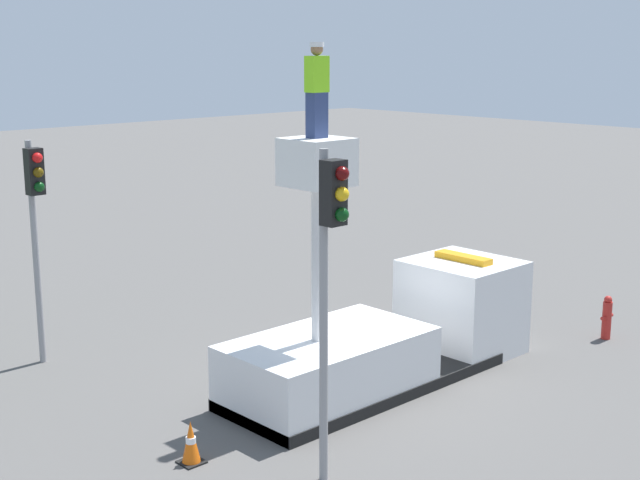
{
  "coord_description": "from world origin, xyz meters",
  "views": [
    {
      "loc": [
        -12.74,
        -12.08,
        6.96
      ],
      "look_at": [
        -2.45,
        -1.19,
        3.68
      ],
      "focal_mm": 50.0,
      "sensor_mm": 36.0,
      "label": 1
    }
  ],
  "objects_px": {
    "worker": "(317,90)",
    "traffic_light_pole": "(330,253)",
    "traffic_cone_rear": "(191,443)",
    "traffic_light_across": "(36,208)",
    "bucket_truck": "(388,336)",
    "fire_hydrant": "(607,318)"
  },
  "relations": [
    {
      "from": "worker",
      "to": "traffic_light_pole",
      "type": "height_order",
      "value": "worker"
    },
    {
      "from": "worker",
      "to": "traffic_cone_rear",
      "type": "distance_m",
      "value": 6.68
    },
    {
      "from": "worker",
      "to": "traffic_light_pole",
      "type": "relative_size",
      "value": 0.32
    },
    {
      "from": "traffic_light_pole",
      "to": "traffic_light_across",
      "type": "xyz_separation_m",
      "value": [
        -0.73,
        8.37,
        -0.31
      ]
    },
    {
      "from": "worker",
      "to": "bucket_truck",
      "type": "bearing_deg",
      "value": 0.0
    },
    {
      "from": "bucket_truck",
      "to": "traffic_light_pole",
      "type": "relative_size",
      "value": 1.37
    },
    {
      "from": "fire_hydrant",
      "to": "traffic_light_pole",
      "type": "bearing_deg",
      "value": -176.33
    },
    {
      "from": "traffic_light_across",
      "to": "fire_hydrant",
      "type": "bearing_deg",
      "value": -35.96
    },
    {
      "from": "bucket_truck",
      "to": "traffic_light_across",
      "type": "height_order",
      "value": "bucket_truck"
    },
    {
      "from": "traffic_light_pole",
      "to": "traffic_light_across",
      "type": "relative_size",
      "value": 1.09
    },
    {
      "from": "worker",
      "to": "traffic_cone_rear",
      "type": "bearing_deg",
      "value": -173.17
    },
    {
      "from": "traffic_light_across",
      "to": "traffic_light_pole",
      "type": "bearing_deg",
      "value": -84.99
    },
    {
      "from": "traffic_light_pole",
      "to": "fire_hydrant",
      "type": "relative_size",
      "value": 5.05
    },
    {
      "from": "bucket_truck",
      "to": "traffic_cone_rear",
      "type": "relative_size",
      "value": 9.79
    },
    {
      "from": "traffic_light_pole",
      "to": "worker",
      "type": "bearing_deg",
      "value": 50.27
    },
    {
      "from": "fire_hydrant",
      "to": "traffic_cone_rear",
      "type": "bearing_deg",
      "value": 172.38
    },
    {
      "from": "traffic_light_pole",
      "to": "fire_hydrant",
      "type": "distance_m",
      "value": 10.49
    },
    {
      "from": "traffic_light_pole",
      "to": "traffic_cone_rear",
      "type": "xyz_separation_m",
      "value": [
        -1.22,
        2.13,
        -3.48
      ]
    },
    {
      "from": "fire_hydrant",
      "to": "traffic_cone_rear",
      "type": "distance_m",
      "value": 11.25
    },
    {
      "from": "bucket_truck",
      "to": "fire_hydrant",
      "type": "bearing_deg",
      "value": -18.12
    },
    {
      "from": "traffic_cone_rear",
      "to": "fire_hydrant",
      "type": "bearing_deg",
      "value": -7.62
    },
    {
      "from": "bucket_truck",
      "to": "worker",
      "type": "bearing_deg",
      "value": 180.0
    }
  ]
}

